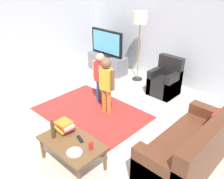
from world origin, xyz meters
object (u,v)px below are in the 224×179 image
(child_center, at_px, (106,82))
(plate, at_px, (74,152))
(child_near_tv, at_px, (101,74))
(armchair, at_px, (165,82))
(tv_stand, at_px, (107,63))
(tv, at_px, (107,43))
(couch, at_px, (194,149))
(floor_lamp, at_px, (140,21))
(soda_can, at_px, (91,145))
(tv_remote, at_px, (80,139))
(book_stack, at_px, (65,126))
(coffee_table, at_px, (72,144))
(bottle, at_px, (53,130))

(child_center, height_order, plate, child_center)
(child_near_tv, bearing_deg, armchair, 58.98)
(tv_stand, height_order, tv, tv)
(couch, xyz_separation_m, plate, (-1.12, -1.36, 0.14))
(floor_lamp, relative_size, child_center, 1.50)
(tv, xyz_separation_m, soda_can, (2.55, -2.90, -0.37))
(tv_remote, xyz_separation_m, plate, (0.17, -0.24, -0.00))
(tv, xyz_separation_m, couch, (3.56, -1.76, -0.56))
(book_stack, bearing_deg, tv_remote, 2.26)
(couch, xyz_separation_m, tv_remote, (-1.29, -1.12, 0.14))
(tv_remote, relative_size, plate, 0.77)
(armchair, bearing_deg, tv_stand, 178.85)
(floor_lamp, xyz_separation_m, child_near_tv, (0.18, -1.54, -0.85))
(tv_stand, xyz_separation_m, armchair, (1.97, -0.04, 0.05))
(floor_lamp, xyz_separation_m, book_stack, (0.94, -3.07, -1.05))
(child_near_tv, bearing_deg, tv_remote, -53.63)
(tv_stand, bearing_deg, tv, -90.00)
(tv_stand, distance_m, coffee_table, 3.76)
(floor_lamp, bearing_deg, tv, -170.04)
(coffee_table, xyz_separation_m, plate, (0.22, -0.12, 0.06))
(tv_remote, bearing_deg, armchair, 113.59)
(couch, height_order, bottle, couch)
(book_stack, height_order, plate, book_stack)
(tv_stand, relative_size, floor_lamp, 0.67)
(floor_lamp, relative_size, book_stack, 5.92)
(coffee_table, bearing_deg, child_center, 115.35)
(tv_stand, height_order, floor_lamp, floor_lamp)
(coffee_table, xyz_separation_m, tv_remote, (0.05, 0.12, 0.06))
(soda_can, bearing_deg, child_center, 127.05)
(child_near_tv, bearing_deg, couch, -9.28)
(couch, relative_size, book_stack, 5.98)
(child_center, distance_m, bottle, 1.58)
(floor_lamp, height_order, soda_can, floor_lamp)
(bottle, bearing_deg, tv, 121.98)
(floor_lamp, distance_m, child_center, 2.04)
(floor_lamp, relative_size, tv_remote, 10.47)
(armchair, distance_m, plate, 3.14)
(tv, height_order, floor_lamp, floor_lamp)
(book_stack, distance_m, tv_remote, 0.36)
(child_center, distance_m, book_stack, 1.37)
(soda_can, bearing_deg, plate, -114.38)
(armchair, height_order, plate, armchair)
(bottle, bearing_deg, plate, 0.00)
(floor_lamp, distance_m, tv_remote, 3.50)
(tv, bearing_deg, plate, -51.88)
(coffee_table, bearing_deg, bottle, -156.80)
(child_center, bearing_deg, coffee_table, -64.65)
(child_near_tv, bearing_deg, bottle, -65.87)
(armchair, xyz_separation_m, bottle, (-0.02, -3.10, 0.26))
(child_near_tv, distance_m, soda_can, 2.08)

